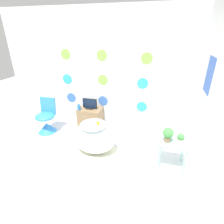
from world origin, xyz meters
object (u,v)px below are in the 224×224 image
at_px(tv, 90,104).
at_px(vase, 79,107).
at_px(potted_plant_right, 181,139).
at_px(bathtub, 94,138).
at_px(potted_plant_left, 168,134).
at_px(chair, 46,121).

distance_m(tv, vase, 0.25).
height_order(tv, potted_plant_right, tv).
bearing_deg(vase, bathtub, -48.47).
bearing_deg(potted_plant_right, tv, 155.99).
bearing_deg(vase, potted_plant_right, -18.65).
bearing_deg(potted_plant_left, chair, 170.60).
height_order(bathtub, potted_plant_right, potted_plant_right).
relative_size(bathtub, potted_plant_right, 4.70).
relative_size(tv, vase, 2.43).
relative_size(vase, potted_plant_left, 0.57).
height_order(chair, potted_plant_right, chair).
bearing_deg(vase, potted_plant_left, -20.72).
relative_size(tv, potted_plant_right, 1.97).
bearing_deg(bathtub, potted_plant_right, -0.98).
height_order(bathtub, vase, vase).
bearing_deg(potted_plant_right, potted_plant_left, -177.06).
height_order(vase, potted_plant_right, potted_plant_right).
height_order(bathtub, chair, chair).
height_order(tv, potted_plant_left, tv).
bearing_deg(bathtub, tv, 115.86).
distance_m(vase, potted_plant_right, 2.23).
xyz_separation_m(bathtub, chair, (-1.31, 0.40, -0.04)).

